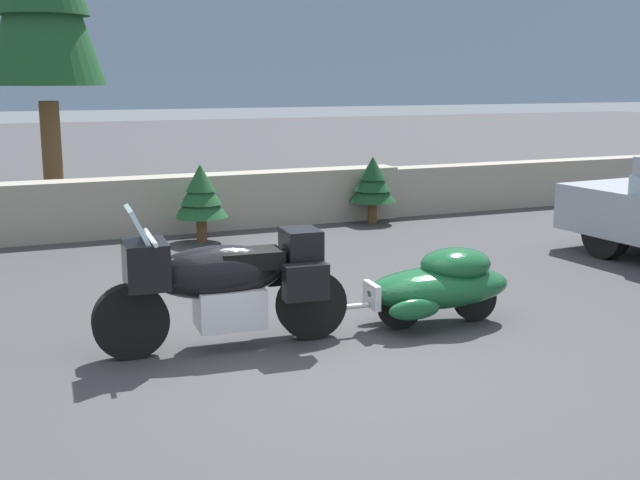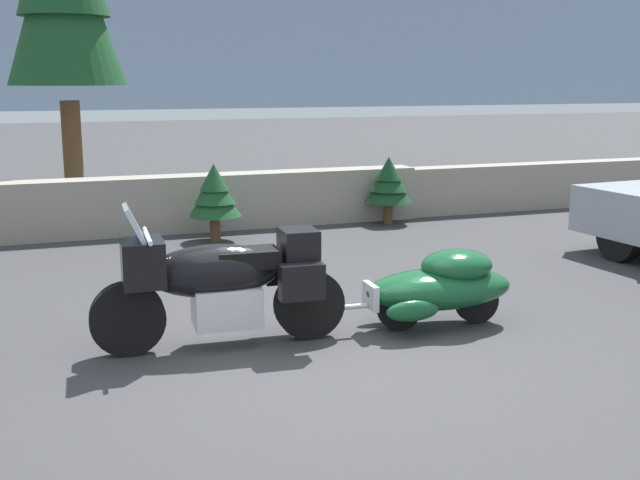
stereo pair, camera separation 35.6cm
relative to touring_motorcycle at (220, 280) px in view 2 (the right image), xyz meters
The scene contains 7 objects.
ground_plane 1.13m from the touring_motorcycle, 47.64° to the right, with size 80.00×80.00×0.00m, color #38383A.
stone_guard_wall 5.71m from the touring_motorcycle, 91.48° to the left, with size 24.00×0.59×0.89m.
distant_ridgeline 95.99m from the touring_motorcycle, 89.62° to the left, with size 240.00×80.00×16.00m, color #7F93AD.
touring_motorcycle is the anchor object (origin of this frame).
car_shaped_trailer 2.17m from the touring_motorcycle, ahead, with size 2.22×0.82×0.76m.
pine_sapling_near 4.84m from the touring_motorcycle, 78.08° to the left, with size 0.80×0.80×1.16m.
pine_sapling_farther 6.56m from the touring_motorcycle, 52.03° to the left, with size 0.79×0.79×1.12m.
Camera 2 is at (-2.15, -6.13, 2.40)m, focal length 44.85 mm.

